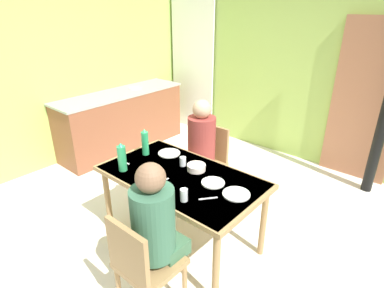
{
  "coord_description": "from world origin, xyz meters",
  "views": [
    {
      "loc": [
        1.97,
        -2.01,
        2.13
      ],
      "look_at": [
        0.29,
        -0.08,
        0.98
      ],
      "focal_mm": 29.62,
      "sensor_mm": 36.0,
      "label": 1
    }
  ],
  "objects_px": {
    "person_near_diner": "(155,221)",
    "person_far_diner": "(200,140)",
    "chair_far_diner": "(208,159)",
    "water_bottle_green_near": "(122,158)",
    "dining_table": "(181,182)",
    "water_bottle_green_far": "(145,142)",
    "kitchen_counter": "(122,120)",
    "serving_bowl_center": "(196,167)",
    "chair_near_diner": "(142,264)"
  },
  "relations": [
    {
      "from": "kitchen_counter",
      "to": "person_far_diner",
      "type": "relative_size",
      "value": 2.66
    },
    {
      "from": "kitchen_counter",
      "to": "dining_table",
      "type": "relative_size",
      "value": 1.39
    },
    {
      "from": "chair_near_diner",
      "to": "water_bottle_green_near",
      "type": "xyz_separation_m",
      "value": [
        -0.8,
        0.49,
        0.36
      ]
    },
    {
      "from": "water_bottle_green_near",
      "to": "serving_bowl_center",
      "type": "bearing_deg",
      "value": 40.92
    },
    {
      "from": "kitchen_counter",
      "to": "water_bottle_green_far",
      "type": "relative_size",
      "value": 7.47
    },
    {
      "from": "person_far_diner",
      "to": "water_bottle_green_far",
      "type": "relative_size",
      "value": 2.81
    },
    {
      "from": "serving_bowl_center",
      "to": "person_far_diner",
      "type": "bearing_deg",
      "value": 125.82
    },
    {
      "from": "chair_near_diner",
      "to": "serving_bowl_center",
      "type": "relative_size",
      "value": 5.12
    },
    {
      "from": "person_far_diner",
      "to": "water_bottle_green_far",
      "type": "distance_m",
      "value": 0.62
    },
    {
      "from": "dining_table",
      "to": "water_bottle_green_near",
      "type": "relative_size",
      "value": 5.41
    },
    {
      "from": "dining_table",
      "to": "chair_far_diner",
      "type": "distance_m",
      "value": 0.84
    },
    {
      "from": "kitchen_counter",
      "to": "person_far_diner",
      "type": "height_order",
      "value": "person_far_diner"
    },
    {
      "from": "kitchen_counter",
      "to": "serving_bowl_center",
      "type": "distance_m",
      "value": 2.4
    },
    {
      "from": "dining_table",
      "to": "water_bottle_green_far",
      "type": "bearing_deg",
      "value": 171.94
    },
    {
      "from": "serving_bowl_center",
      "to": "water_bottle_green_near",
      "type": "bearing_deg",
      "value": -139.08
    },
    {
      "from": "water_bottle_green_near",
      "to": "water_bottle_green_far",
      "type": "xyz_separation_m",
      "value": [
        -0.09,
        0.36,
        0.0
      ]
    },
    {
      "from": "kitchen_counter",
      "to": "person_far_diner",
      "type": "bearing_deg",
      "value": -11.25
    },
    {
      "from": "chair_near_diner",
      "to": "water_bottle_green_near",
      "type": "height_order",
      "value": "water_bottle_green_near"
    },
    {
      "from": "kitchen_counter",
      "to": "water_bottle_green_near",
      "type": "xyz_separation_m",
      "value": [
        1.72,
        -1.29,
        0.41
      ]
    },
    {
      "from": "kitchen_counter",
      "to": "serving_bowl_center",
      "type": "bearing_deg",
      "value": -20.91
    },
    {
      "from": "person_far_diner",
      "to": "person_near_diner",
      "type": "bearing_deg",
      "value": 116.9
    },
    {
      "from": "person_near_diner",
      "to": "serving_bowl_center",
      "type": "bearing_deg",
      "value": 110.73
    },
    {
      "from": "person_near_diner",
      "to": "person_far_diner",
      "type": "height_order",
      "value": "same"
    },
    {
      "from": "person_far_diner",
      "to": "dining_table",
      "type": "bearing_deg",
      "value": 115.23
    },
    {
      "from": "water_bottle_green_near",
      "to": "dining_table",
      "type": "bearing_deg",
      "value": 31.21
    },
    {
      "from": "dining_table",
      "to": "chair_far_diner",
      "type": "xyz_separation_m",
      "value": [
        -0.3,
        0.77,
        -0.16
      ]
    },
    {
      "from": "dining_table",
      "to": "person_near_diner",
      "type": "xyz_separation_m",
      "value": [
        0.34,
        -0.63,
        0.12
      ]
    },
    {
      "from": "water_bottle_green_far",
      "to": "water_bottle_green_near",
      "type": "bearing_deg",
      "value": -75.36
    },
    {
      "from": "chair_far_diner",
      "to": "person_far_diner",
      "type": "height_order",
      "value": "person_far_diner"
    },
    {
      "from": "chair_near_diner",
      "to": "kitchen_counter",
      "type": "bearing_deg",
      "value": 144.82
    },
    {
      "from": "kitchen_counter",
      "to": "person_near_diner",
      "type": "bearing_deg",
      "value": -33.06
    },
    {
      "from": "person_far_diner",
      "to": "water_bottle_green_far",
      "type": "bearing_deg",
      "value": 65.49
    },
    {
      "from": "water_bottle_green_far",
      "to": "serving_bowl_center",
      "type": "relative_size",
      "value": 1.61
    },
    {
      "from": "chair_near_diner",
      "to": "water_bottle_green_far",
      "type": "bearing_deg",
      "value": 136.59
    },
    {
      "from": "kitchen_counter",
      "to": "dining_table",
      "type": "distance_m",
      "value": 2.41
    },
    {
      "from": "chair_near_diner",
      "to": "water_bottle_green_near",
      "type": "relative_size",
      "value": 3.2
    },
    {
      "from": "chair_far_diner",
      "to": "person_far_diner",
      "type": "xyz_separation_m",
      "value": [
        -0.0,
        -0.14,
        0.28
      ]
    },
    {
      "from": "chair_far_diner",
      "to": "serving_bowl_center",
      "type": "height_order",
      "value": "chair_far_diner"
    },
    {
      "from": "chair_far_diner",
      "to": "person_near_diner",
      "type": "relative_size",
      "value": 1.13
    },
    {
      "from": "dining_table",
      "to": "person_near_diner",
      "type": "distance_m",
      "value": 0.73
    },
    {
      "from": "dining_table",
      "to": "water_bottle_green_near",
      "type": "xyz_separation_m",
      "value": [
        -0.46,
        -0.28,
        0.2
      ]
    },
    {
      "from": "dining_table",
      "to": "chair_far_diner",
      "type": "bearing_deg",
      "value": 111.2
    },
    {
      "from": "person_near_diner",
      "to": "water_bottle_green_near",
      "type": "relative_size",
      "value": 2.83
    },
    {
      "from": "kitchen_counter",
      "to": "water_bottle_green_near",
      "type": "height_order",
      "value": "water_bottle_green_near"
    },
    {
      "from": "chair_near_diner",
      "to": "chair_far_diner",
      "type": "relative_size",
      "value": 1.0
    },
    {
      "from": "dining_table",
      "to": "person_near_diner",
      "type": "bearing_deg",
      "value": -61.48
    },
    {
      "from": "chair_near_diner",
      "to": "person_far_diner",
      "type": "relative_size",
      "value": 1.13
    },
    {
      "from": "chair_far_diner",
      "to": "water_bottle_green_near",
      "type": "relative_size",
      "value": 3.2
    },
    {
      "from": "person_near_diner",
      "to": "person_far_diner",
      "type": "distance_m",
      "value": 1.42
    },
    {
      "from": "chair_far_diner",
      "to": "water_bottle_green_near",
      "type": "distance_m",
      "value": 1.12
    }
  ]
}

